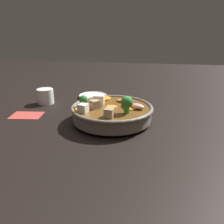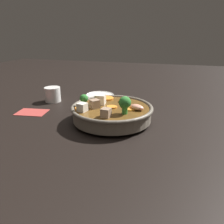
{
  "view_description": "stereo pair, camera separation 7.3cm",
  "coord_description": "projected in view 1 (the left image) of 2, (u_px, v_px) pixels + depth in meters",
  "views": [
    {
      "loc": [
        0.12,
        -0.67,
        0.28
      ],
      "look_at": [
        0.0,
        0.0,
        0.03
      ],
      "focal_mm": 35.0,
      "sensor_mm": 36.0,
      "label": 1
    },
    {
      "loc": [
        0.19,
        -0.65,
        0.28
      ],
      "look_at": [
        0.0,
        0.0,
        0.03
      ],
      "focal_mm": 35.0,
      "sensor_mm": 36.0,
      "label": 2
    }
  ],
  "objects": [
    {
      "name": "side_saucer",
      "position": [
        93.0,
        96.0,
        1.01
      ],
      "size": [
        0.13,
        0.13,
        0.01
      ],
      "color": "white",
      "rests_on": "ground_plane"
    },
    {
      "name": "stirfry_bowl",
      "position": [
        112.0,
        111.0,
        0.72
      ],
      "size": [
        0.27,
        0.27,
        0.11
      ],
      "color": "slate",
      "rests_on": "ground_plane"
    },
    {
      "name": "napkin",
      "position": [
        27.0,
        115.0,
        0.8
      ],
      "size": [
        0.12,
        0.09,
        0.0
      ],
      "color": "#A33833",
      "rests_on": "ground_plane"
    },
    {
      "name": "tea_cup",
      "position": [
        45.0,
        96.0,
        0.92
      ],
      "size": [
        0.07,
        0.07,
        0.06
      ],
      "color": "white",
      "rests_on": "ground_plane"
    },
    {
      "name": "ground_plane",
      "position": [
        112.0,
        122.0,
        0.74
      ],
      "size": [
        3.0,
        3.0,
        0.0
      ],
      "primitive_type": "plane",
      "color": "black"
    }
  ]
}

